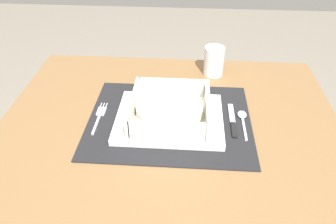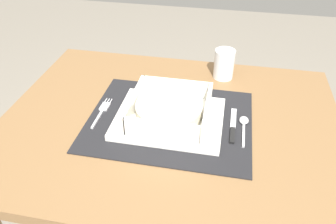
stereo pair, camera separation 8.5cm
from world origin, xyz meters
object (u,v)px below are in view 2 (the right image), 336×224
(fork, at_px, (103,110))
(drinking_glass, at_px, (224,66))
(porridge_bowl, at_px, (170,111))
(spoon, at_px, (244,123))
(dining_table, at_px, (170,153))
(butter_knife, at_px, (233,127))

(fork, height_order, drinking_glass, drinking_glass)
(porridge_bowl, bearing_deg, spoon, 8.10)
(dining_table, xyz_separation_m, porridge_bowl, (0.00, -0.01, 0.16))
(drinking_glass, bearing_deg, butter_knife, -80.78)
(fork, relative_size, spoon, 1.16)
(porridge_bowl, xyz_separation_m, butter_knife, (0.16, 0.01, -0.04))
(dining_table, height_order, fork, fork)
(dining_table, relative_size, butter_knife, 6.35)
(fork, height_order, spoon, spoon)
(dining_table, distance_m, porridge_bowl, 0.16)
(dining_table, bearing_deg, butter_knife, -1.15)
(spoon, relative_size, drinking_glass, 1.26)
(spoon, height_order, drinking_glass, drinking_glass)
(fork, distance_m, butter_knife, 0.35)
(porridge_bowl, relative_size, spoon, 1.70)
(porridge_bowl, xyz_separation_m, fork, (-0.19, 0.01, -0.04))
(porridge_bowl, distance_m, drinking_glass, 0.29)
(spoon, xyz_separation_m, drinking_glass, (-0.07, 0.24, 0.03))
(porridge_bowl, xyz_separation_m, drinking_glass, (0.12, 0.26, -0.00))
(fork, bearing_deg, butter_knife, -4.44)
(dining_table, height_order, drinking_glass, drinking_glass)
(butter_knife, bearing_deg, fork, -177.76)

